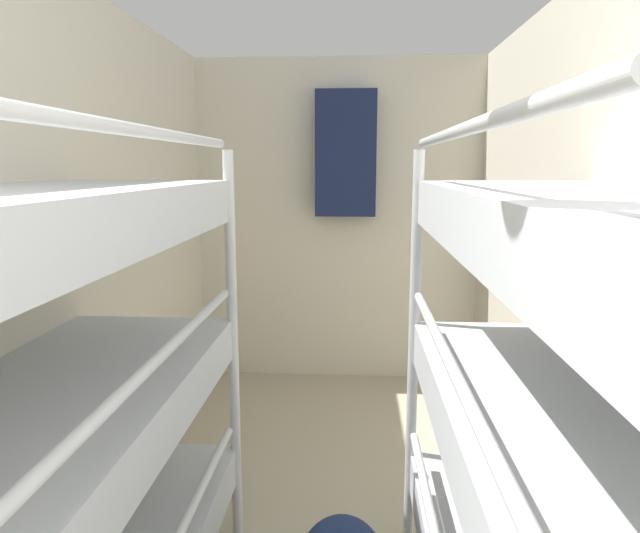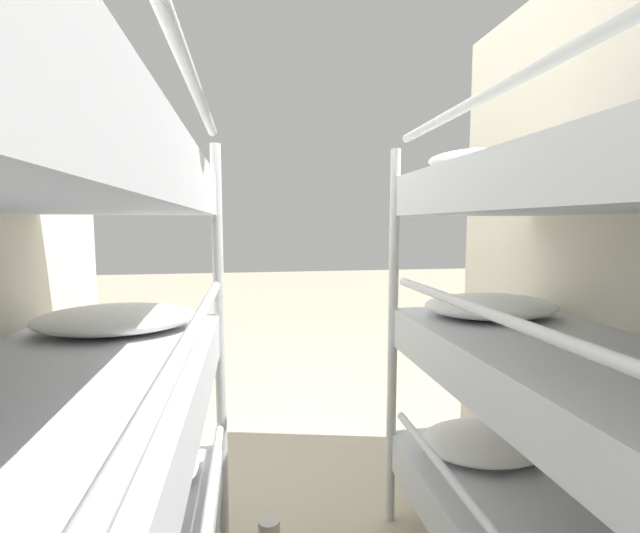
# 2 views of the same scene
# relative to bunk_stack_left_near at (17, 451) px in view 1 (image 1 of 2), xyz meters

# --- Properties ---
(wall_left) EXTENTS (0.06, 4.62, 2.43)m
(wall_left) POSITION_rel_bunk_stack_left_near_xyz_m (-0.38, 0.79, 0.28)
(wall_left) COLOR beige
(wall_left) RESTS_ON ground_plane
(wall_right) EXTENTS (0.06, 4.62, 2.43)m
(wall_right) POSITION_rel_bunk_stack_left_near_xyz_m (1.81, 0.79, 0.28)
(wall_right) COLOR beige
(wall_right) RESTS_ON ground_plane
(wall_back) EXTENTS (2.25, 0.06, 2.43)m
(wall_back) POSITION_rel_bunk_stack_left_near_xyz_m (0.72, 3.07, 0.28)
(wall_back) COLOR beige
(wall_back) RESTS_ON ground_plane
(bunk_stack_left_near) EXTENTS (0.71, 1.95, 1.74)m
(bunk_stack_left_near) POSITION_rel_bunk_stack_left_near_xyz_m (0.00, 0.00, 0.00)
(bunk_stack_left_near) COLOR silver
(bunk_stack_left_near) RESTS_ON ground_plane
(bunk_stack_right_near) EXTENTS (0.71, 1.95, 1.74)m
(bunk_stack_right_near) POSITION_rel_bunk_stack_left_near_xyz_m (1.43, 0.00, 0.00)
(bunk_stack_right_near) COLOR silver
(bunk_stack_right_near) RESTS_ON ground_plane
(hanging_coat) EXTENTS (0.44, 0.12, 0.90)m
(hanging_coat) POSITION_rel_bunk_stack_left_near_xyz_m (0.77, 2.92, 0.80)
(hanging_coat) COLOR #192347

